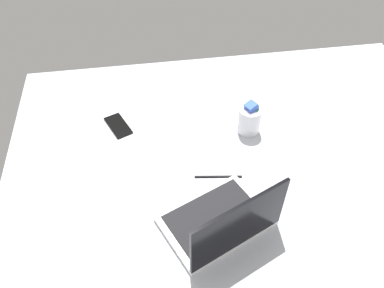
{
  "coord_description": "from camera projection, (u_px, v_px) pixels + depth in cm",
  "views": [
    {
      "loc": [
        35.91,
        91.53,
        124.6
      ],
      "look_at": [
        20.73,
        -6.07,
        24.0
      ],
      "focal_mm": 35.94,
      "sensor_mm": 36.0,
      "label": 1
    }
  ],
  "objects": [
    {
      "name": "bed_mattress",
      "position": [
        247.0,
        176.0,
        1.5
      ],
      "size": [
        180.0,
        140.0,
        18.0
      ],
      "primitive_type": "cube",
      "color": "#B7BCC6",
      "rests_on": "ground"
    },
    {
      "name": "laptop",
      "position": [
        222.0,
        222.0,
        1.19
      ],
      "size": [
        39.45,
        34.28,
        23.0
      ],
      "rotation": [
        0.0,
        0.0,
        0.41
      ],
      "color": "silver",
      "rests_on": "bed_mattress"
    },
    {
      "name": "snack_cup",
      "position": [
        249.0,
        119.0,
        1.51
      ],
      "size": [
        9.02,
        9.0,
        14.02
      ],
      "color": "silver",
      "rests_on": "bed_mattress"
    },
    {
      "name": "cell_phone",
      "position": [
        118.0,
        126.0,
        1.56
      ],
      "size": [
        11.75,
        15.55,
        0.8
      ],
      "primitive_type": "cube",
      "rotation": [
        0.0,
        0.0,
        3.54
      ],
      "color": "black",
      "rests_on": "bed_mattress"
    },
    {
      "name": "charger_cable",
      "position": [
        218.0,
        177.0,
        1.37
      ],
      "size": [
        16.91,
        3.07,
        0.6
      ],
      "primitive_type": "cube",
      "rotation": [
        0.0,
        0.0,
        -0.15
      ],
      "color": "black",
      "rests_on": "bed_mattress"
    }
  ]
}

